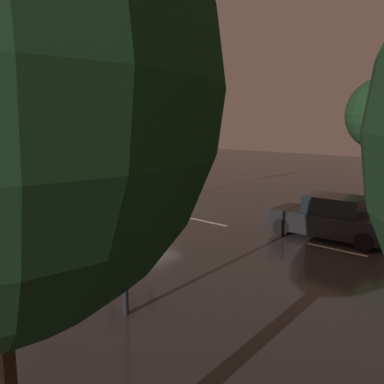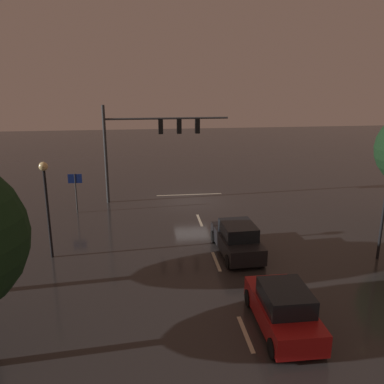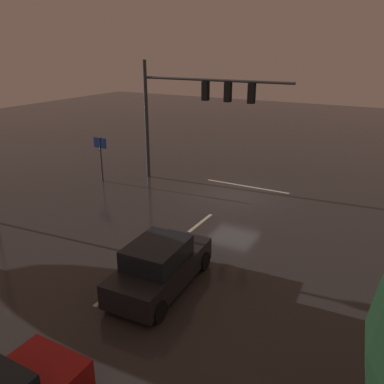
{
  "view_description": "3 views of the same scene",
  "coord_description": "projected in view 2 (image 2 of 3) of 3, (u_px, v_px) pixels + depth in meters",
  "views": [
    {
      "loc": [
        13.77,
        15.79,
        4.49
      ],
      "look_at": [
        1.03,
        3.96,
        1.51
      ],
      "focal_mm": 38.38,
      "sensor_mm": 36.0,
      "label": 1
    },
    {
      "loc": [
        3.49,
        28.66,
        9.1
      ],
      "look_at": [
        0.46,
        3.82,
        1.84
      ],
      "focal_mm": 38.99,
      "sensor_mm": 36.0,
      "label": 2
    },
    {
      "loc": [
        -7.59,
        18.65,
        7.54
      ],
      "look_at": [
        0.74,
        3.46,
        1.2
      ],
      "focal_mm": 36.98,
      "sensor_mm": 36.0,
      "label": 3
    }
  ],
  "objects": [
    {
      "name": "lane_dash_far",
      "position": [
        200.0,
        220.0,
        26.45
      ],
      "size": [
        0.16,
        2.2,
        0.01
      ],
      "primitive_type": "cube",
      "rotation": [
        0.0,
        0.0,
        1.57
      ],
      "color": "beige",
      "rests_on": "ground_plane"
    },
    {
      "name": "ground_plane",
      "position": [
        192.0,
        202.0,
        30.26
      ],
      "size": [
        80.0,
        80.0,
        0.0
      ],
      "primitive_type": "plane",
      "color": "#2D2B2B"
    },
    {
      "name": "car_approaching",
      "position": [
        237.0,
        239.0,
        21.41
      ],
      "size": [
        2.09,
        4.44,
        1.7
      ],
      "color": "black",
      "rests_on": "ground_plane"
    },
    {
      "name": "street_lamp_right_kerb",
      "position": [
        46.0,
        192.0,
        20.26
      ],
      "size": [
        0.44,
        0.44,
        4.95
      ],
      "color": "black",
      "rests_on": "ground_plane"
    },
    {
      "name": "route_sign",
      "position": [
        75.0,
        185.0,
        27.38
      ],
      "size": [
        0.9,
        0.09,
        2.69
      ],
      "color": "#383A3D",
      "rests_on": "ground_plane"
    },
    {
      "name": "traffic_signal_assembly",
      "position": [
        150.0,
        135.0,
        29.16
      ],
      "size": [
        8.75,
        0.47,
        6.91
      ],
      "color": "#383A3D",
      "rests_on": "ground_plane"
    },
    {
      "name": "car_distant",
      "position": [
        283.0,
        309.0,
        15.14
      ],
      "size": [
        1.91,
        4.37,
        1.7
      ],
      "color": "maroon",
      "rests_on": "ground_plane"
    },
    {
      "name": "stop_bar",
      "position": [
        189.0,
        195.0,
        31.96
      ],
      "size": [
        5.0,
        0.16,
        0.01
      ],
      "primitive_type": "cube",
      "color": "beige",
      "rests_on": "ground_plane"
    },
    {
      "name": "lane_dash_mid",
      "position": [
        216.0,
        261.0,
        20.73
      ],
      "size": [
        0.16,
        2.2,
        0.01
      ],
      "primitive_type": "cube",
      "rotation": [
        0.0,
        0.0,
        1.57
      ],
      "color": "beige",
      "rests_on": "ground_plane"
    },
    {
      "name": "lane_dash_near",
      "position": [
        246.0,
        334.0,
        15.01
      ],
      "size": [
        0.16,
        2.2,
        0.01
      ],
      "primitive_type": "cube",
      "rotation": [
        0.0,
        0.0,
        1.57
      ],
      "color": "beige",
      "rests_on": "ground_plane"
    }
  ]
}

